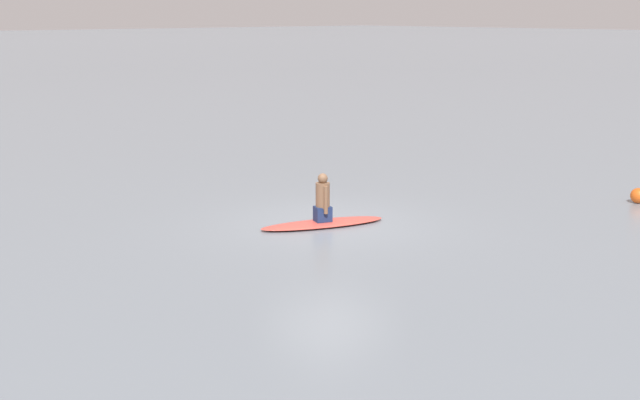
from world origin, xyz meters
TOP-DOWN VIEW (x-y plane):
  - ground_plane at (0.00, 0.00)m, footprint 400.00×400.00m
  - surfboard at (0.24, 0.04)m, footprint 2.91×1.66m
  - person_paddler at (0.24, 0.04)m, footprint 0.43×0.46m
  - buoy_marker at (-6.95, 3.56)m, footprint 0.38×0.38m

SIDE VIEW (x-z plane):
  - ground_plane at x=0.00m, z-range 0.00..0.00m
  - surfboard at x=0.24m, z-range 0.00..0.10m
  - buoy_marker at x=-6.95m, z-range 0.00..0.38m
  - person_paddler at x=0.24m, z-range 0.05..1.11m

